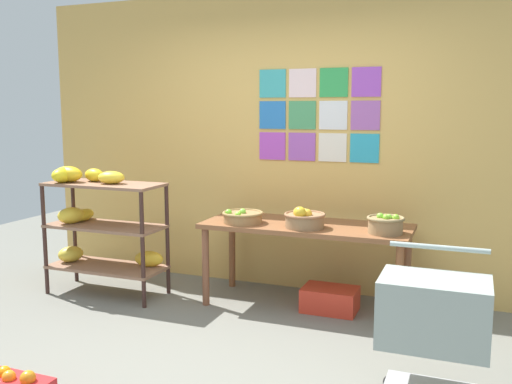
{
  "coord_description": "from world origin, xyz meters",
  "views": [
    {
      "loc": [
        1.56,
        -3.07,
        1.65
      ],
      "look_at": [
        0.01,
        0.88,
        1.03
      ],
      "focal_mm": 39.56,
      "sensor_mm": 36.0,
      "label": 1
    }
  ],
  "objects_px": {
    "produce_crate_under_table": "(330,299)",
    "banana_shelf_unit": "(96,217)",
    "fruit_basket_right": "(304,218)",
    "fruit_basket_left": "(243,217)",
    "display_table": "(306,234)",
    "fruit_basket_back_left": "(386,224)",
    "shopping_cart": "(433,318)"
  },
  "relations": [
    {
      "from": "display_table",
      "to": "shopping_cart",
      "type": "relative_size",
      "value": 1.95
    },
    {
      "from": "display_table",
      "to": "produce_crate_under_table",
      "type": "xyz_separation_m",
      "value": [
        0.22,
        -0.04,
        -0.53
      ]
    },
    {
      "from": "fruit_basket_left",
      "to": "fruit_basket_back_left",
      "type": "bearing_deg",
      "value": 0.98
    },
    {
      "from": "fruit_basket_right",
      "to": "produce_crate_under_table",
      "type": "distance_m",
      "value": 0.73
    },
    {
      "from": "fruit_basket_right",
      "to": "produce_crate_under_table",
      "type": "bearing_deg",
      "value": 30.88
    },
    {
      "from": "fruit_basket_back_left",
      "to": "display_table",
      "type": "bearing_deg",
      "value": 169.11
    },
    {
      "from": "banana_shelf_unit",
      "to": "fruit_basket_left",
      "type": "distance_m",
      "value": 1.37
    },
    {
      "from": "display_table",
      "to": "fruit_basket_right",
      "type": "distance_m",
      "value": 0.23
    },
    {
      "from": "fruit_basket_left",
      "to": "fruit_basket_right",
      "type": "bearing_deg",
      "value": -0.85
    },
    {
      "from": "display_table",
      "to": "fruit_basket_back_left",
      "type": "xyz_separation_m",
      "value": [
        0.67,
        -0.13,
        0.16
      ]
    },
    {
      "from": "banana_shelf_unit",
      "to": "shopping_cart",
      "type": "relative_size",
      "value": 1.31
    },
    {
      "from": "banana_shelf_unit",
      "to": "produce_crate_under_table",
      "type": "distance_m",
      "value": 2.19
    },
    {
      "from": "produce_crate_under_table",
      "to": "fruit_basket_left",
      "type": "bearing_deg",
      "value": -171.44
    },
    {
      "from": "display_table",
      "to": "fruit_basket_right",
      "type": "bearing_deg",
      "value": -81.72
    },
    {
      "from": "shopping_cart",
      "to": "fruit_basket_left",
      "type": "bearing_deg",
      "value": 157.31
    },
    {
      "from": "banana_shelf_unit",
      "to": "fruit_basket_back_left",
      "type": "height_order",
      "value": "banana_shelf_unit"
    },
    {
      "from": "fruit_basket_right",
      "to": "fruit_basket_back_left",
      "type": "height_order",
      "value": "fruit_basket_right"
    },
    {
      "from": "fruit_basket_left",
      "to": "fruit_basket_back_left",
      "type": "height_order",
      "value": "fruit_basket_back_left"
    },
    {
      "from": "fruit_basket_left",
      "to": "fruit_basket_right",
      "type": "distance_m",
      "value": 0.54
    },
    {
      "from": "fruit_basket_left",
      "to": "produce_crate_under_table",
      "type": "xyz_separation_m",
      "value": [
        0.74,
        0.11,
        -0.67
      ]
    },
    {
      "from": "fruit_basket_right",
      "to": "fruit_basket_back_left",
      "type": "bearing_deg",
      "value": 2.5
    },
    {
      "from": "display_table",
      "to": "produce_crate_under_table",
      "type": "bearing_deg",
      "value": -9.65
    },
    {
      "from": "fruit_basket_right",
      "to": "fruit_basket_back_left",
      "type": "relative_size",
      "value": 1.16
    },
    {
      "from": "produce_crate_under_table",
      "to": "banana_shelf_unit",
      "type": "bearing_deg",
      "value": -171.93
    },
    {
      "from": "fruit_basket_back_left",
      "to": "fruit_basket_right",
      "type": "bearing_deg",
      "value": -177.5
    },
    {
      "from": "fruit_basket_left",
      "to": "produce_crate_under_table",
      "type": "height_order",
      "value": "fruit_basket_left"
    },
    {
      "from": "fruit_basket_right",
      "to": "produce_crate_under_table",
      "type": "relative_size",
      "value": 0.75
    },
    {
      "from": "banana_shelf_unit",
      "to": "fruit_basket_right",
      "type": "relative_size",
      "value": 3.46
    },
    {
      "from": "shopping_cart",
      "to": "fruit_basket_right",
      "type": "bearing_deg",
      "value": 146.17
    },
    {
      "from": "fruit_basket_left",
      "to": "banana_shelf_unit",
      "type": "bearing_deg",
      "value": -172.19
    },
    {
      "from": "fruit_basket_back_left",
      "to": "produce_crate_under_table",
      "type": "height_order",
      "value": "fruit_basket_back_left"
    },
    {
      "from": "display_table",
      "to": "fruit_basket_back_left",
      "type": "distance_m",
      "value": 0.7
    }
  ]
}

